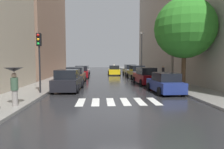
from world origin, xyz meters
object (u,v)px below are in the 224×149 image
parked_car_right_fourth (130,70)px  pedestrian_foreground (163,72)px  parked_car_right_nearest (165,83)px  parked_car_right_third (136,73)px  parked_car_left_nearest (68,81)px  parked_car_left_fourth (84,70)px  street_tree_right (185,28)px  lamp_post_right (142,51)px  taxi_midroad (114,70)px  parked_car_left_second (76,76)px  pedestrian_near_tree (14,79)px  parked_car_right_second (146,76)px  traffic_light_left_corner (39,50)px  parked_car_left_third (82,72)px

parked_car_right_fourth → pedestrian_foreground: bearing=-149.6°
parked_car_right_nearest → parked_car_right_third: size_ratio=0.88×
parked_car_left_nearest → parked_car_left_fourth: parked_car_left_nearest is taller
parked_car_right_fourth → pedestrian_foreground: 6.92m
street_tree_right → parked_car_left_fourth: bearing=118.4°
lamp_post_right → taxi_midroad: bearing=146.8°
pedestrian_foreground → lamp_post_right: (-1.93, 4.94, 3.07)m
parked_car_left_second → pedestrian_near_tree: size_ratio=2.32×
parked_car_left_second → taxi_midroad: taxi_midroad is taller
taxi_midroad → pedestrian_near_tree: pedestrian_near_tree is taller
parked_car_left_nearest → parked_car_right_second: bearing=-59.2°
parked_car_right_nearest → traffic_light_left_corner: traffic_light_left_corner is taller
parked_car_left_fourth → pedestrian_foreground: pedestrian_foreground is taller
parked_car_left_second → street_tree_right: street_tree_right is taller
parked_car_left_nearest → parked_car_left_second: parked_car_left_second is taller
street_tree_right → traffic_light_left_corner: (-11.38, -1.52, -1.88)m
parked_car_left_fourth → lamp_post_right: 10.62m
parked_car_left_third → parked_car_right_fourth: parked_car_right_fourth is taller
parked_car_left_third → parked_car_right_third: (7.61, -1.92, 0.03)m
taxi_midroad → lamp_post_right: 6.01m
parked_car_left_second → lamp_post_right: 13.54m
lamp_post_right → street_tree_right: bearing=-88.5°
parked_car_left_fourth → parked_car_left_third: bearing=-177.8°
parked_car_left_second → parked_car_right_second: bearing=-97.8°
parked_car_right_third → taxi_midroad: size_ratio=1.06×
pedestrian_near_tree → parked_car_left_third: bearing=-131.8°
parked_car_left_second → parked_car_left_third: 6.59m
parked_car_right_second → traffic_light_left_corner: (-9.23, -5.99, 2.47)m
pedestrian_near_tree → street_tree_right: (11.43, 5.56, 3.60)m
pedestrian_foreground → parked_car_right_second: bearing=-5.8°
parked_car_left_second → parked_car_right_third: parked_car_right_third is taller
street_tree_right → pedestrian_foreground: bearing=81.0°
parked_car_right_third → lamp_post_right: bearing=-21.6°
parked_car_left_fourth → lamp_post_right: size_ratio=0.66×
parked_car_right_third → street_tree_right: 11.25m
parked_car_right_second → parked_car_right_third: (0.10, 5.71, 0.02)m
parked_car_right_fourth → taxi_midroad: (-2.51, 1.80, -0.07)m
parked_car_right_second → street_tree_right: 6.59m
lamp_post_right → parked_car_right_third: bearing=-110.0°
parked_car_right_fourth → pedestrian_near_tree: (-9.36, -21.31, 0.72)m
parked_car_left_third → street_tree_right: (9.66, -12.10, 4.35)m
parked_car_left_second → parked_car_right_nearest: bearing=-131.0°
parked_car_left_fourth → parked_car_right_fourth: 8.18m
street_tree_right → parked_car_right_third: bearing=101.4°
parked_car_right_nearest → parked_car_right_second: size_ratio=0.87×
taxi_midroad → pedestrian_near_tree: (-6.85, -23.10, 0.80)m
parked_car_right_third → parked_car_left_fourth: bearing=42.5°
parked_car_right_fourth → street_tree_right: bearing=-173.7°
pedestrian_foreground → street_tree_right: (-1.55, -9.85, 4.18)m
parked_car_left_third → parked_car_right_fourth: size_ratio=1.02×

